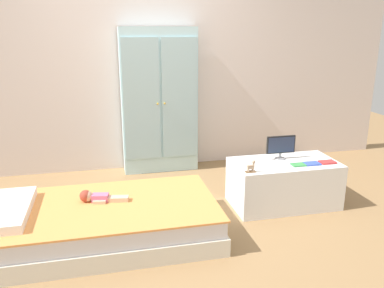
# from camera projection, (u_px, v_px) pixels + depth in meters

# --- Properties ---
(ground_plane) EXTENTS (10.00, 10.00, 0.02)m
(ground_plane) POSITION_uv_depth(u_px,v_px,m) (157.00, 225.00, 3.44)
(ground_plane) COLOR #99754C
(back_wall) EXTENTS (6.40, 0.05, 2.70)m
(back_wall) POSITION_uv_depth(u_px,v_px,m) (135.00, 55.00, 4.53)
(back_wall) COLOR silver
(back_wall) RESTS_ON ground_plane
(bed) EXTENTS (1.80, 0.99, 0.30)m
(bed) POSITION_uv_depth(u_px,v_px,m) (105.00, 222.00, 3.17)
(bed) COLOR silver
(bed) RESTS_ON ground_plane
(pillow) EXTENTS (0.32, 0.71, 0.07)m
(pillow) POSITION_uv_depth(u_px,v_px,m) (8.00, 210.00, 2.96)
(pillow) COLOR white
(pillow) RESTS_ON bed
(doll) EXTENTS (0.39, 0.15, 0.10)m
(doll) POSITION_uv_depth(u_px,v_px,m) (95.00, 197.00, 3.18)
(doll) COLOR #D6668E
(doll) RESTS_ON bed
(wardrobe) EXTENTS (0.87, 0.29, 1.66)m
(wardrobe) POSITION_uv_depth(u_px,v_px,m) (159.00, 101.00, 4.56)
(wardrobe) COLOR silver
(wardrobe) RESTS_ON ground_plane
(tv_stand) EXTENTS (0.99, 0.53, 0.43)m
(tv_stand) POSITION_uv_depth(u_px,v_px,m) (283.00, 183.00, 3.77)
(tv_stand) COLOR white
(tv_stand) RESTS_ON ground_plane
(tv_monitor) EXTENTS (0.28, 0.10, 0.23)m
(tv_monitor) POSITION_uv_depth(u_px,v_px,m) (281.00, 146.00, 3.76)
(tv_monitor) COLOR #99999E
(tv_monitor) RESTS_ON tv_stand
(rocking_horse_toy) EXTENTS (0.09, 0.04, 0.11)m
(rocking_horse_toy) POSITION_uv_depth(u_px,v_px,m) (251.00, 167.00, 3.43)
(rocking_horse_toy) COLOR #8E6642
(rocking_horse_toy) RESTS_ON tv_stand
(book_green) EXTENTS (0.13, 0.09, 0.01)m
(book_green) POSITION_uv_depth(u_px,v_px,m) (298.00, 165.00, 3.61)
(book_green) COLOR #429E51
(book_green) RESTS_ON tv_stand
(book_blue) EXTENTS (0.15, 0.10, 0.01)m
(book_blue) POSITION_uv_depth(u_px,v_px,m) (312.00, 164.00, 3.64)
(book_blue) COLOR blue
(book_blue) RESTS_ON tv_stand
(book_red) EXTENTS (0.15, 0.10, 0.02)m
(book_red) POSITION_uv_depth(u_px,v_px,m) (327.00, 162.00, 3.68)
(book_red) COLOR #CC3838
(book_red) RESTS_ON tv_stand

